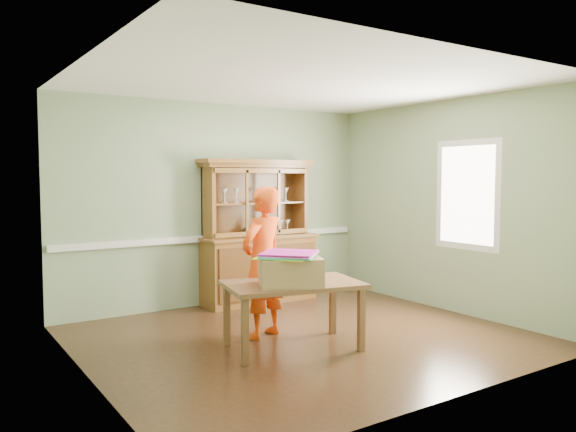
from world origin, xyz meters
TOP-DOWN VIEW (x-y plane):
  - floor at (0.00, 0.00)m, footprint 4.50×4.50m
  - ceiling at (0.00, 0.00)m, footprint 4.50×4.50m
  - wall_back at (0.00, 2.00)m, footprint 4.50×0.00m
  - wall_left at (-2.25, 0.00)m, footprint 0.00×4.00m
  - wall_right at (2.25, 0.00)m, footprint 0.00×4.00m
  - wall_front at (0.00, -2.00)m, footprint 4.50×0.00m
  - chair_rail at (0.00, 1.98)m, footprint 4.41×0.05m
  - framed_map at (-2.23, 0.30)m, footprint 0.03×0.60m
  - window_panel at (2.23, -0.30)m, footprint 0.03×0.96m
  - china_hutch at (0.48, 1.78)m, footprint 1.66×0.55m
  - dining_table at (-0.31, -0.23)m, footprint 1.48×1.08m
  - cardboard_box at (-0.42, -0.35)m, footprint 0.73×0.68m
  - kite_stack at (-0.46, -0.36)m, footprint 0.70×0.70m
  - person at (-0.35, 0.28)m, footprint 0.69×0.56m

SIDE VIEW (x-z plane):
  - floor at x=0.00m, z-range 0.00..0.00m
  - dining_table at x=-0.31m, z-range 0.26..0.92m
  - china_hutch at x=0.48m, z-range -0.29..1.67m
  - cardboard_box at x=-0.42m, z-range 0.67..0.94m
  - person at x=-0.35m, z-range 0.00..1.62m
  - chair_rail at x=0.00m, z-range 0.86..0.94m
  - kite_stack at x=-0.46m, z-range 0.94..1.00m
  - wall_back at x=0.00m, z-range -0.90..3.60m
  - wall_left at x=-2.25m, z-range -0.65..3.35m
  - wall_right at x=2.25m, z-range -0.65..3.35m
  - wall_front at x=0.00m, z-range -0.90..3.60m
  - window_panel at x=2.23m, z-range 0.82..2.18m
  - framed_map at x=-2.23m, z-range 1.32..1.78m
  - ceiling at x=0.00m, z-range 2.70..2.70m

